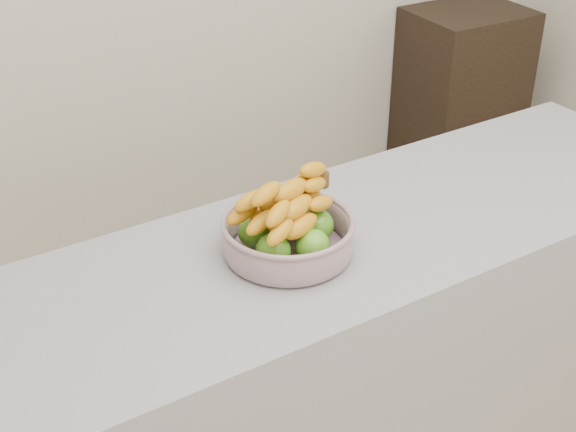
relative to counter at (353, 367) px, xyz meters
name	(u,v)px	position (x,y,z in m)	size (l,w,h in m)	color
counter	(353,367)	(0.00, 0.00, 0.00)	(2.00, 0.60, 0.90)	#9B9AA2
cabinet	(459,106)	(1.48, 1.19, 0.00)	(0.50, 0.40, 0.90)	black
fruit_bowl	(288,232)	(-0.21, 0.00, 0.51)	(0.31, 0.31, 0.19)	#A2B4C3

